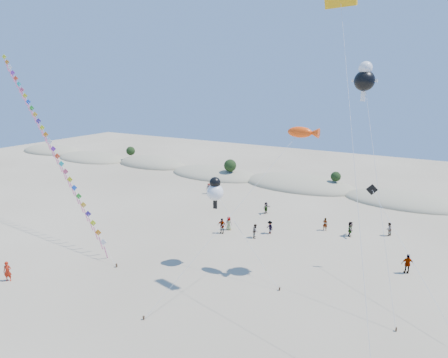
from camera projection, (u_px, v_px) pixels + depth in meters
ground at (76, 347)px, 24.42m from camera, size 160.00×160.00×0.00m
dune_ridge at (304, 186)px, 62.00m from camera, size 145.30×11.49×5.57m
kite_train at (46, 136)px, 43.27m from camera, size 28.08×9.12×20.91m
fish_kite at (303, 133)px, 31.20m from camera, size 8.63×13.08×13.18m
cartoon_kite_low at (215, 190)px, 34.14m from camera, size 8.03×2.58×8.45m
cartoon_kite_high at (365, 79)px, 30.19m from camera, size 5.86×8.26×18.41m
parafoil_kite at (341, 7)px, 26.64m from camera, size 7.23×11.74×22.82m
dark_kite at (391, 223)px, 30.73m from camera, size 8.36×9.94×8.02m
flyer_foreground at (8, 271)px, 32.35m from camera, size 0.78×0.73×1.79m
beachgoers at (320, 227)px, 42.33m from camera, size 39.17×13.35×1.85m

